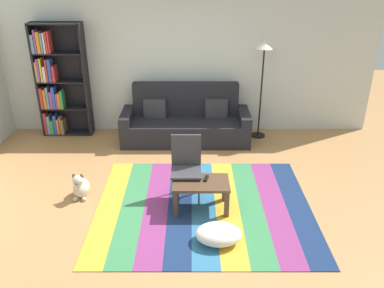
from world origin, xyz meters
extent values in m
plane|color=#B27F4C|center=(0.00, 0.00, 0.00)|extent=(14.00, 14.00, 0.00)
cube|color=silver|center=(0.00, 2.55, 1.35)|extent=(6.80, 0.10, 2.70)
cube|color=gold|center=(-1.03, -0.18, 0.01)|extent=(0.32, 2.44, 0.01)
cube|color=#387F4C|center=(-0.71, -0.18, 0.01)|extent=(0.32, 2.44, 0.01)
cube|color=#843370|center=(-0.40, -0.18, 0.01)|extent=(0.32, 2.44, 0.01)
cube|color=navy|center=(-0.08, -0.18, 0.01)|extent=(0.32, 2.44, 0.01)
cube|color=teal|center=(0.23, -0.18, 0.01)|extent=(0.32, 2.44, 0.01)
cube|color=gold|center=(0.55, -0.18, 0.01)|extent=(0.32, 2.44, 0.01)
cube|color=#387F4C|center=(0.86, -0.18, 0.01)|extent=(0.32, 2.44, 0.01)
cube|color=#843370|center=(1.18, -0.18, 0.01)|extent=(0.32, 2.44, 0.01)
cube|color=navy|center=(1.50, -0.18, 0.01)|extent=(0.32, 2.44, 0.01)
cube|color=black|center=(-0.04, 1.95, 0.20)|extent=(1.90, 0.80, 0.40)
cube|color=black|center=(-0.04, 2.25, 0.70)|extent=(1.90, 0.20, 0.60)
cube|color=black|center=(-1.08, 1.95, 0.28)|extent=(0.18, 0.80, 0.56)
cube|color=black|center=(1.00, 1.95, 0.28)|extent=(0.18, 0.80, 0.56)
cube|color=#333338|center=(-0.59, 2.13, 0.56)|extent=(0.42, 0.19, 0.36)
cube|color=#333338|center=(0.51, 2.13, 0.56)|extent=(0.42, 0.19, 0.36)
cube|color=black|center=(-2.68, 2.30, 1.02)|extent=(0.04, 0.28, 2.04)
cube|color=black|center=(-1.81, 2.30, 1.02)|extent=(0.04, 0.28, 2.04)
cube|color=black|center=(-2.24, 2.43, 1.02)|extent=(0.90, 0.01, 2.04)
cube|color=black|center=(-2.24, 2.30, 0.02)|extent=(0.86, 0.28, 0.02)
cube|color=black|center=(-2.24, 2.30, 0.52)|extent=(0.86, 0.28, 0.02)
cube|color=black|center=(-2.24, 2.30, 1.02)|extent=(0.86, 0.28, 0.02)
cube|color=black|center=(-2.24, 2.30, 1.52)|extent=(0.86, 0.28, 0.02)
cube|color=black|center=(-2.24, 2.30, 2.02)|extent=(0.86, 0.28, 0.02)
cube|color=red|center=(-2.64, 2.27, 0.23)|extent=(0.04, 0.19, 0.41)
cube|color=#668C99|center=(-2.58, 2.30, 0.20)|extent=(0.05, 0.26, 0.35)
cube|color=green|center=(-2.52, 2.26, 0.16)|extent=(0.05, 0.17, 0.27)
cube|color=#334CB2|center=(-2.46, 2.27, 0.21)|extent=(0.05, 0.21, 0.36)
cube|color=orange|center=(-2.41, 2.26, 0.17)|extent=(0.04, 0.18, 0.29)
cube|color=#8C6647|center=(-2.36, 2.25, 0.20)|extent=(0.03, 0.16, 0.34)
cube|color=#8C6647|center=(-2.33, 2.29, 0.17)|extent=(0.04, 0.24, 0.28)
cube|color=red|center=(-2.63, 2.26, 0.72)|extent=(0.05, 0.18, 0.38)
cube|color=orange|center=(-2.58, 2.28, 0.71)|extent=(0.04, 0.22, 0.36)
cube|color=#668C99|center=(-2.52, 2.26, 0.73)|extent=(0.04, 0.17, 0.40)
cube|color=purple|center=(-2.47, 2.27, 0.69)|extent=(0.05, 0.20, 0.32)
cube|color=#334CB2|center=(-2.41, 2.27, 0.73)|extent=(0.05, 0.20, 0.40)
cube|color=purple|center=(-2.37, 2.27, 0.67)|extent=(0.03, 0.21, 0.28)
cube|color=orange|center=(-2.33, 2.29, 0.67)|extent=(0.04, 0.23, 0.29)
cube|color=green|center=(-2.28, 2.26, 0.69)|extent=(0.05, 0.18, 0.33)
cube|color=gold|center=(-2.65, 2.29, 1.21)|extent=(0.03, 0.23, 0.35)
cube|color=purple|center=(-2.61, 2.29, 1.23)|extent=(0.04, 0.25, 0.41)
cube|color=gold|center=(-2.56, 2.28, 1.24)|extent=(0.03, 0.22, 0.42)
cube|color=silver|center=(-2.51, 2.28, 1.17)|extent=(0.04, 0.23, 0.27)
cube|color=red|center=(-2.46, 2.27, 1.23)|extent=(0.03, 0.19, 0.40)
cube|color=#334CB2|center=(-2.41, 2.25, 1.23)|extent=(0.05, 0.17, 0.40)
cube|color=red|center=(-2.35, 2.27, 1.17)|extent=(0.04, 0.20, 0.28)
cube|color=#668C99|center=(-2.63, 2.26, 1.69)|extent=(0.05, 0.18, 0.32)
cube|color=purple|center=(-2.58, 2.28, 1.73)|extent=(0.03, 0.21, 0.40)
cube|color=orange|center=(-2.53, 2.28, 1.71)|extent=(0.05, 0.23, 0.36)
cube|color=#668C99|center=(-2.48, 2.26, 1.70)|extent=(0.03, 0.18, 0.34)
cube|color=silver|center=(-2.43, 2.27, 1.70)|extent=(0.03, 0.21, 0.35)
cube|color=red|center=(-2.39, 2.27, 1.72)|extent=(0.03, 0.20, 0.37)
cube|color=red|center=(-2.35, 2.26, 1.72)|extent=(0.03, 0.18, 0.38)
cube|color=#513826|center=(0.19, -0.20, 0.39)|extent=(0.73, 0.46, 0.04)
cube|color=#513826|center=(-0.13, -0.39, 0.19)|extent=(0.06, 0.06, 0.36)
cube|color=#513826|center=(0.52, -0.39, 0.19)|extent=(0.06, 0.06, 0.36)
cube|color=#513826|center=(-0.13, -0.02, 0.19)|extent=(0.06, 0.06, 0.36)
cube|color=#513826|center=(0.52, -0.02, 0.19)|extent=(0.06, 0.06, 0.36)
ellipsoid|color=white|center=(0.39, -0.90, 0.12)|extent=(0.54, 0.41, 0.21)
ellipsoid|color=beige|center=(-1.46, 0.11, 0.13)|extent=(0.22, 0.30, 0.26)
sphere|color=beige|center=(-1.46, 0.00, 0.30)|extent=(0.15, 0.15, 0.15)
ellipsoid|color=#5B5750|center=(-1.46, -0.06, 0.29)|extent=(0.06, 0.07, 0.05)
ellipsoid|color=#5B5750|center=(-1.51, 0.02, 0.36)|extent=(0.05, 0.04, 0.08)
ellipsoid|color=#5B5750|center=(-1.41, 0.02, 0.36)|extent=(0.05, 0.04, 0.08)
sphere|color=beige|center=(-1.52, -0.03, 0.03)|extent=(0.06, 0.06, 0.06)
sphere|color=beige|center=(-1.40, -0.03, 0.03)|extent=(0.06, 0.06, 0.06)
cylinder|color=black|center=(1.31, 2.18, 0.01)|extent=(0.26, 0.26, 0.02)
cylinder|color=black|center=(1.31, 2.18, 0.83)|extent=(0.03, 0.03, 1.60)
cone|color=white|center=(1.31, 2.18, 1.70)|extent=(0.32, 0.32, 0.14)
cube|color=black|center=(0.26, -0.13, 0.42)|extent=(0.08, 0.16, 0.02)
cube|color=#38383D|center=(0.00, 0.00, 0.44)|extent=(0.40, 0.40, 0.03)
cube|color=#38383D|center=(0.00, 0.18, 0.68)|extent=(0.40, 0.03, 0.44)
cylinder|color=#38383D|center=(-0.17, -0.17, 0.21)|extent=(0.02, 0.02, 0.42)
cylinder|color=#38383D|center=(0.17, -0.17, 0.21)|extent=(0.02, 0.02, 0.42)
cylinder|color=#38383D|center=(-0.17, 0.17, 0.21)|extent=(0.02, 0.02, 0.42)
cylinder|color=#38383D|center=(0.17, 0.17, 0.21)|extent=(0.02, 0.02, 0.42)
camera|label=1|loc=(0.08, -4.66, 3.03)|focal=37.41mm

